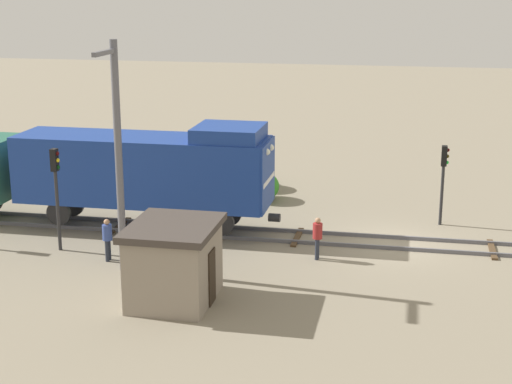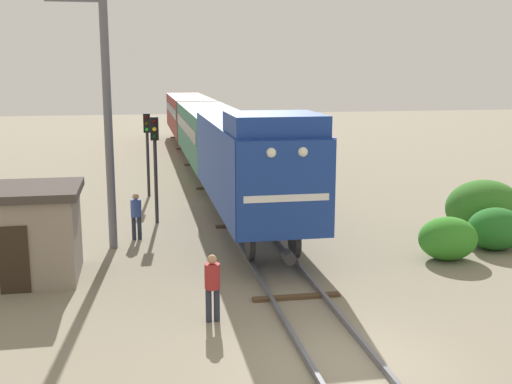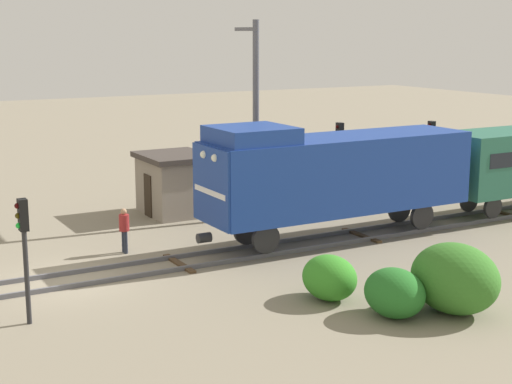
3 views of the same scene
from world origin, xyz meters
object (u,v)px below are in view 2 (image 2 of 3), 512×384
at_px(worker_near_track, 212,283).
at_px(worker_by_signal, 136,213).
at_px(locomotive, 253,161).
at_px(traffic_signal_far, 147,139).
at_px(passenger_car_leading, 210,132).
at_px(relay_hut, 21,232).
at_px(traffic_signal_mid, 155,150).
at_px(catenary_mast, 106,115).
at_px(passenger_car_trailing, 189,113).

xyz_separation_m(worker_near_track, worker_by_signal, (-1.80, 8.01, 0.00)).
distance_m(locomotive, traffic_signal_far, 8.87).
bearing_deg(worker_by_signal, passenger_car_leading, 5.11).
bearing_deg(relay_hut, passenger_car_leading, 65.97).
bearing_deg(worker_by_signal, traffic_signal_far, 18.54).
distance_m(passenger_car_leading, relay_hut, 18.46).
relative_size(traffic_signal_far, relay_hut, 1.13).
relative_size(traffic_signal_mid, traffic_signal_far, 1.06).
xyz_separation_m(traffic_signal_mid, traffic_signal_far, (-0.20, 5.46, -0.16)).
height_order(worker_near_track, worker_by_signal, same).
bearing_deg(catenary_mast, traffic_signal_far, 80.58).
bearing_deg(passenger_car_leading, locomotive, -90.00).
bearing_deg(worker_near_track, worker_by_signal, 54.71).
distance_m(passenger_car_trailing, worker_near_track, 35.81).
xyz_separation_m(locomotive, passenger_car_trailing, (0.00, 27.94, -0.25)).
bearing_deg(passenger_car_leading, passenger_car_trailing, 90.00).
relative_size(passenger_car_trailing, traffic_signal_mid, 3.32).
bearing_deg(passenger_car_trailing, worker_near_track, -93.85).
distance_m(locomotive, worker_by_signal, 4.57).
xyz_separation_m(traffic_signal_far, worker_near_track, (1.20, -15.86, -1.77)).
distance_m(traffic_signal_mid, traffic_signal_far, 5.47).
height_order(passenger_car_leading, traffic_signal_mid, traffic_signal_mid).
relative_size(locomotive, passenger_car_trailing, 0.83).
distance_m(worker_by_signal, catenary_mast, 3.79).
bearing_deg(worker_near_track, traffic_signal_mid, 47.54).
bearing_deg(traffic_signal_mid, worker_by_signal, -108.52).
relative_size(traffic_signal_mid, worker_by_signal, 2.48).
bearing_deg(traffic_signal_mid, passenger_car_trailing, 82.34).
xyz_separation_m(traffic_signal_mid, worker_by_signal, (-0.80, -2.39, -1.93)).
bearing_deg(catenary_mast, worker_near_track, -69.42).
bearing_deg(locomotive, passenger_car_trailing, 90.00).
distance_m(traffic_signal_far, worker_by_signal, 8.07).
xyz_separation_m(passenger_car_trailing, relay_hut, (-7.50, -31.42, -1.13)).
bearing_deg(worker_near_track, traffic_signal_far, 46.37).
distance_m(traffic_signal_far, worker_near_track, 16.01).
distance_m(worker_by_signal, relay_hut, 5.01).
distance_m(traffic_signal_mid, worker_by_signal, 3.18).
bearing_deg(locomotive, traffic_signal_far, 113.94).
bearing_deg(worker_near_track, locomotive, 24.85).
height_order(worker_near_track, catenary_mast, catenary_mast).
height_order(passenger_car_leading, relay_hut, passenger_car_leading).
distance_m(locomotive, relay_hut, 8.39).
relative_size(worker_near_track, catenary_mast, 0.20).
height_order(traffic_signal_mid, worker_near_track, traffic_signal_mid).
xyz_separation_m(locomotive, traffic_signal_far, (-3.60, 8.11, -0.01)).
distance_m(passenger_car_leading, worker_near_track, 21.28).
bearing_deg(passenger_car_trailing, passenger_car_leading, -90.00).
relative_size(worker_by_signal, catenary_mast, 0.20).
bearing_deg(locomotive, traffic_signal_mid, 142.13).
xyz_separation_m(traffic_signal_mid, catenary_mast, (-1.66, -3.32, 1.64)).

